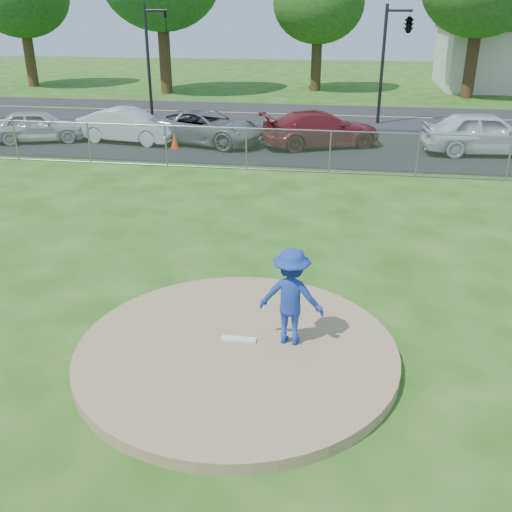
# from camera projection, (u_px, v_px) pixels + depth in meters

# --- Properties ---
(ground) EXTENTS (120.00, 120.00, 0.00)m
(ground) POSITION_uv_depth(u_px,v_px,m) (296.00, 188.00, 18.70)
(ground) COLOR #1F4E11
(ground) RESTS_ON ground
(pitchers_mound) EXTENTS (5.40, 5.40, 0.20)m
(pitchers_mound) POSITION_uv_depth(u_px,v_px,m) (237.00, 352.00, 9.62)
(pitchers_mound) COLOR #917750
(pitchers_mound) RESTS_ON ground
(pitching_rubber) EXTENTS (0.60, 0.15, 0.04)m
(pitching_rubber) POSITION_uv_depth(u_px,v_px,m) (239.00, 339.00, 9.75)
(pitching_rubber) COLOR white
(pitching_rubber) RESTS_ON pitchers_mound
(chain_link_fence) EXTENTS (40.00, 0.06, 1.50)m
(chain_link_fence) POSITION_uv_depth(u_px,v_px,m) (302.00, 151.00, 20.21)
(chain_link_fence) COLOR gray
(chain_link_fence) RESTS_ON ground
(parking_lot) EXTENTS (50.00, 8.00, 0.01)m
(parking_lot) POSITION_uv_depth(u_px,v_px,m) (311.00, 145.00, 24.58)
(parking_lot) COLOR black
(parking_lot) RESTS_ON ground
(street) EXTENTS (60.00, 7.00, 0.01)m
(street) POSITION_uv_depth(u_px,v_px,m) (321.00, 115.00, 31.36)
(street) COLOR black
(street) RESTS_ON ground
(traffic_signal_left) EXTENTS (1.28, 0.20, 5.60)m
(traffic_signal_left) POSITION_uv_depth(u_px,v_px,m) (152.00, 51.00, 29.51)
(traffic_signal_left) COLOR black
(traffic_signal_left) RESTS_ON ground
(traffic_signal_center) EXTENTS (1.42, 2.48, 5.60)m
(traffic_signal_center) POSITION_uv_depth(u_px,v_px,m) (406.00, 26.00, 27.11)
(traffic_signal_center) COLOR black
(traffic_signal_center) RESTS_ON ground
(pitcher) EXTENTS (1.15, 0.73, 1.69)m
(pitcher) POSITION_uv_depth(u_px,v_px,m) (291.00, 297.00, 9.41)
(pitcher) COLOR #1C399C
(pitcher) RESTS_ON pitchers_mound
(traffic_cone) EXTENTS (0.35, 0.35, 0.67)m
(traffic_cone) POSITION_uv_depth(u_px,v_px,m) (175.00, 140.00, 23.80)
(traffic_cone) COLOR #E1420B
(traffic_cone) RESTS_ON parking_lot
(parked_car_silver) EXTENTS (4.34, 2.90, 1.37)m
(parked_car_silver) POSITION_uv_depth(u_px,v_px,m) (38.00, 126.00, 24.86)
(parked_car_silver) COLOR #BDBCC1
(parked_car_silver) RESTS_ON parking_lot
(parked_car_white) EXTENTS (4.51, 2.15, 1.43)m
(parked_car_white) POSITION_uv_depth(u_px,v_px,m) (129.00, 126.00, 24.73)
(parked_car_white) COLOR silver
(parked_car_white) RESTS_ON parking_lot
(parked_car_gray) EXTENTS (5.57, 3.63, 1.42)m
(parked_car_gray) POSITION_uv_depth(u_px,v_px,m) (205.00, 127.00, 24.46)
(parked_car_gray) COLOR slate
(parked_car_gray) RESTS_ON parking_lot
(parked_car_darkred) EXTENTS (5.45, 3.89, 1.47)m
(parked_car_darkred) POSITION_uv_depth(u_px,v_px,m) (321.00, 129.00, 23.94)
(parked_car_darkred) COLOR maroon
(parked_car_darkred) RESTS_ON parking_lot
(parked_car_pearl) EXTENTS (5.07, 2.47, 1.67)m
(parked_car_pearl) POSITION_uv_depth(u_px,v_px,m) (485.00, 133.00, 22.68)
(parked_car_pearl) COLOR silver
(parked_car_pearl) RESTS_ON parking_lot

